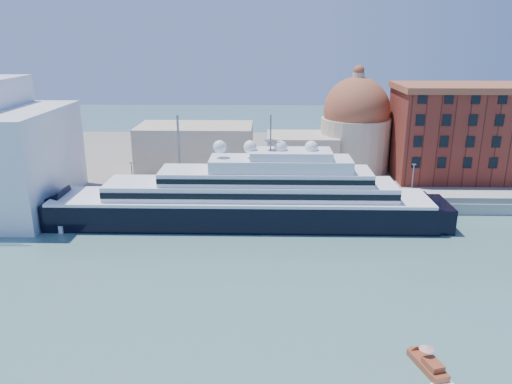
{
  "coord_description": "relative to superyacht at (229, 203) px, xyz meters",
  "views": [
    {
      "loc": [
        -1.05,
        -71.53,
        36.84
      ],
      "look_at": [
        -3.06,
        18.0,
        8.39
      ],
      "focal_mm": 35.0,
      "sensor_mm": 36.0,
      "label": 1
    }
  ],
  "objects": [
    {
      "name": "lamp_posts",
      "position": [
        -4.04,
        9.27,
        5.37
      ],
      "size": [
        120.8,
        2.4,
        18.0
      ],
      "color": "slate",
      "rests_on": "quay"
    },
    {
      "name": "land",
      "position": [
        8.63,
        52.0,
        -3.47
      ],
      "size": [
        260.0,
        72.0,
        2.0
      ],
      "primitive_type": "cube",
      "color": "slate",
      "rests_on": "ground"
    },
    {
      "name": "ground",
      "position": [
        8.63,
        -23.0,
        -4.47
      ],
      "size": [
        400.0,
        400.0,
        0.0
      ],
      "primitive_type": "plane",
      "color": "#3A6562",
      "rests_on": "ground"
    },
    {
      "name": "quay_fence",
      "position": [
        8.63,
        6.5,
        -1.37
      ],
      "size": [
        180.0,
        0.1,
        1.2
      ],
      "primitive_type": "cube",
      "color": "slate",
      "rests_on": "quay"
    },
    {
      "name": "warehouse",
      "position": [
        60.63,
        29.0,
        9.32
      ],
      "size": [
        43.0,
        19.0,
        23.25
      ],
      "color": "maroon",
      "rests_on": "land"
    },
    {
      "name": "quay",
      "position": [
        8.63,
        11.0,
        -3.22
      ],
      "size": [
        180.0,
        10.0,
        2.5
      ],
      "primitive_type": "cube",
      "color": "gray",
      "rests_on": "ground"
    },
    {
      "name": "water_taxi",
      "position": [
        26.32,
        -45.52,
        -3.81
      ],
      "size": [
        3.51,
        6.11,
        2.75
      ],
      "rotation": [
        0.0,
        0.0,
        0.29
      ],
      "color": "brown",
      "rests_on": "ground"
    },
    {
      "name": "service_barge",
      "position": [
        -36.77,
        -2.25,
        -3.66
      ],
      "size": [
        13.27,
        8.11,
        2.83
      ],
      "rotation": [
        0.0,
        0.0,
        -0.34
      ],
      "color": "white",
      "rests_on": "ground"
    },
    {
      "name": "church",
      "position": [
        15.02,
        34.72,
        6.44
      ],
      "size": [
        66.0,
        18.0,
        25.5
      ],
      "color": "beige",
      "rests_on": "land"
    },
    {
      "name": "superyacht",
      "position": [
        0.0,
        0.0,
        0.0
      ],
      "size": [
        86.68,
        12.02,
        25.9
      ],
      "color": "black",
      "rests_on": "ground"
    }
  ]
}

